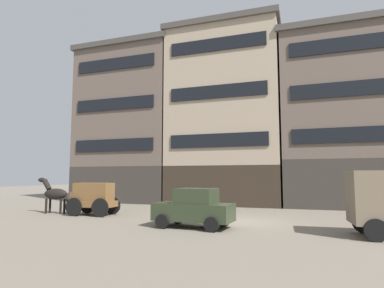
% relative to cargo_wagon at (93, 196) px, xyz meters
% --- Properties ---
extents(ground_plane, '(120.00, 120.00, 0.00)m').
position_rel_cargo_wagon_xyz_m(ground_plane, '(9.24, 0.15, -1.15)').
color(ground_plane, slate).
extents(building_far_left, '(9.89, 6.51, 15.04)m').
position_rel_cargo_wagon_xyz_m(building_far_left, '(-3.62, 10.80, 6.41)').
color(building_far_left, '#38332D').
rests_on(building_far_left, ground_plane).
extents(building_center_left, '(10.05, 6.51, 15.69)m').
position_rel_cargo_wagon_xyz_m(building_center_left, '(6.00, 10.80, 6.74)').
color(building_center_left, '#33281E').
rests_on(building_center_left, ground_plane).
extents(building_center_right, '(9.61, 6.51, 14.06)m').
position_rel_cargo_wagon_xyz_m(building_center_right, '(15.48, 10.80, 5.92)').
color(building_center_right, '#38332D').
rests_on(building_center_right, ground_plane).
extents(cargo_wagon, '(2.97, 1.65, 1.98)m').
position_rel_cargo_wagon_xyz_m(cargo_wagon, '(0.00, 0.00, 0.00)').
color(cargo_wagon, brown).
rests_on(cargo_wagon, ground_plane).
extents(draft_horse, '(2.35, 0.69, 2.30)m').
position_rel_cargo_wagon_xyz_m(draft_horse, '(-2.95, -0.00, 0.12)').
color(draft_horse, black).
rests_on(draft_horse, ground_plane).
extents(sedan_dark, '(3.81, 2.09, 1.83)m').
position_rel_cargo_wagon_xyz_m(sedan_dark, '(7.43, -2.49, -0.23)').
color(sedan_dark, '#2D3823').
rests_on(sedan_dark, ground_plane).
extents(fire_hydrant_curbside, '(0.24, 0.24, 0.83)m').
position_rel_cargo_wagon_xyz_m(fire_hydrant_curbside, '(17.00, 6.37, -0.72)').
color(fire_hydrant_curbside, maroon).
rests_on(fire_hydrant_curbside, ground_plane).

